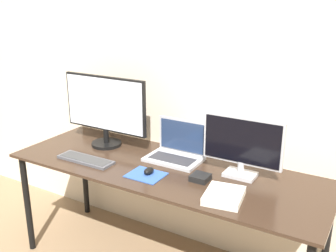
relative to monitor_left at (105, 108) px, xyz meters
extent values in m
cube|color=beige|center=(0.52, 0.28, 0.29)|extent=(7.00, 0.05, 2.50)
cube|color=#332319|center=(0.52, -0.11, -0.26)|extent=(1.90, 0.66, 0.02)
cylinder|color=black|center=(-0.38, -0.39, -0.62)|extent=(0.04, 0.04, 0.69)
cylinder|color=black|center=(-0.38, 0.17, -0.62)|extent=(0.04, 0.04, 0.69)
cylinder|color=black|center=(1.42, 0.17, -0.62)|extent=(0.04, 0.04, 0.69)
cylinder|color=black|center=(0.00, 0.00, -0.25)|extent=(0.20, 0.20, 0.02)
cylinder|color=black|center=(0.00, 0.00, -0.19)|extent=(0.04, 0.04, 0.10)
cube|color=black|center=(0.00, 0.00, 0.03)|extent=(0.63, 0.02, 0.36)
cube|color=silver|center=(0.00, -0.01, 0.03)|extent=(0.60, 0.01, 0.34)
cube|color=#B2B2B7|center=(0.95, 0.00, -0.25)|extent=(0.17, 0.12, 0.02)
cylinder|color=#B2B2B7|center=(0.95, 0.00, -0.20)|extent=(0.04, 0.04, 0.07)
cube|color=#B2B2B7|center=(0.95, 0.00, -0.05)|extent=(0.45, 0.02, 0.27)
cube|color=black|center=(0.95, -0.01, -0.05)|extent=(0.42, 0.01, 0.24)
cube|color=#ADADB2|center=(0.52, 0.00, -0.25)|extent=(0.33, 0.22, 0.02)
cube|color=#2D2D33|center=(0.52, -0.02, -0.24)|extent=(0.27, 0.12, 0.00)
cube|color=#ADADB2|center=(0.52, 0.11, -0.13)|extent=(0.33, 0.01, 0.21)
cube|color=#1E2D4C|center=(0.52, 0.10, -0.13)|extent=(0.30, 0.00, 0.19)
cube|color=#4C4C51|center=(0.06, -0.28, -0.25)|extent=(0.37, 0.11, 0.02)
cube|color=#383838|center=(0.06, -0.28, -0.24)|extent=(0.34, 0.09, 0.00)
cube|color=#2D519E|center=(0.49, -0.26, -0.25)|extent=(0.20, 0.17, 0.00)
ellipsoid|color=black|center=(0.50, -0.25, -0.23)|extent=(0.05, 0.07, 0.04)
cube|color=silver|center=(0.97, -0.29, -0.24)|extent=(0.21, 0.24, 0.04)
cube|color=white|center=(0.97, -0.29, -0.24)|extent=(0.20, 0.23, 0.03)
cube|color=black|center=(0.78, -0.16, -0.24)|extent=(0.10, 0.10, 0.03)
camera|label=1|loc=(1.61, -1.92, 0.69)|focal=42.00mm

